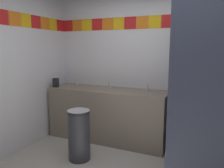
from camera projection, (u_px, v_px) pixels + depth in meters
wall_back at (161, 59)px, 3.62m from camera, size 3.74×0.09×2.77m
vanity_counter at (108, 114)px, 3.79m from camera, size 2.02×0.59×0.88m
faucet_left at (76, 83)px, 4.06m from camera, size 0.04×0.10×0.14m
faucet_center at (110, 85)px, 3.80m from camera, size 0.04×0.10×0.14m
faucet_right at (148, 88)px, 3.53m from camera, size 0.04×0.10×0.14m
soap_dispenser at (56, 83)px, 3.92m from camera, size 0.09×0.09×0.16m
stall_divider at (191, 91)px, 2.54m from camera, size 0.92×1.41×2.16m
toilet at (214, 140)px, 3.07m from camera, size 0.39×0.49×0.74m
trash_bin at (79, 135)px, 3.11m from camera, size 0.31×0.31×0.72m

